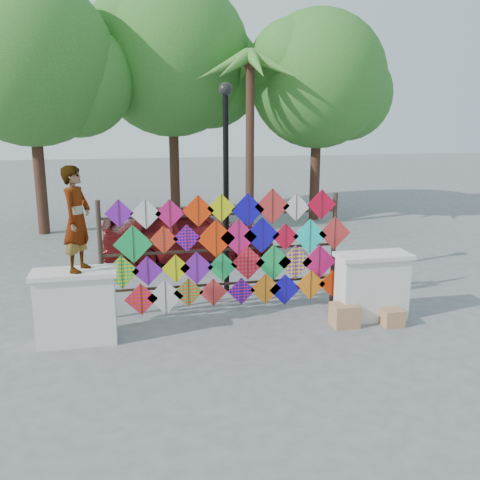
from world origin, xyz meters
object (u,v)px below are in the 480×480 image
(sedan, at_px, (188,232))
(lamppost, at_px, (226,169))
(vendor_woman, at_px, (77,219))
(kite_rack, at_px, (230,252))

(sedan, distance_m, lamppost, 3.35)
(vendor_woman, xyz_separation_m, sedan, (2.36, 4.89, -1.38))
(vendor_woman, distance_m, lamppost, 3.67)
(sedan, relative_size, lamppost, 1.01)
(kite_rack, height_order, lamppost, lamppost)
(kite_rack, xyz_separation_m, vendor_woman, (-2.73, -0.92, 0.94))
(vendor_woman, bearing_deg, sedan, -3.71)
(lamppost, bearing_deg, vendor_woman, -142.70)
(vendor_woman, relative_size, sedan, 0.39)
(kite_rack, distance_m, sedan, 4.01)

